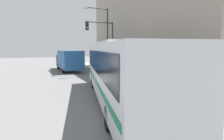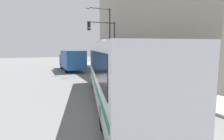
% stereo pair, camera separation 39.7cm
% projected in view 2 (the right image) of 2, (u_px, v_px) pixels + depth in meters
% --- Properties ---
extents(ground_plane, '(120.00, 120.00, 0.00)m').
position_uv_depth(ground_plane, '(117.00, 122.00, 7.36)').
color(ground_plane, slate).
extents(sidewalk, '(3.05, 70.00, 0.14)m').
position_uv_depth(sidewalk, '(99.00, 68.00, 27.96)').
color(sidewalk, gray).
rests_on(sidewalk, ground_plane).
extents(building_facade, '(6.00, 22.95, 12.88)m').
position_uv_depth(building_facade, '(152.00, 22.00, 22.06)').
color(building_facade, '#9E9384').
rests_on(building_facade, ground_plane).
extents(city_bus, '(5.42, 12.60, 3.42)m').
position_uv_depth(city_bus, '(116.00, 68.00, 9.94)').
color(city_bus, silver).
rests_on(city_bus, ground_plane).
extents(delivery_truck, '(2.46, 8.05, 2.81)m').
position_uv_depth(delivery_truck, '(72.00, 60.00, 24.41)').
color(delivery_truck, '#265999').
rests_on(delivery_truck, ground_plane).
extents(fire_hydrant, '(0.21, 0.29, 0.66)m').
position_uv_depth(fire_hydrant, '(158.00, 84.00, 12.77)').
color(fire_hydrant, gold).
rests_on(fire_hydrant, sidewalk).
extents(traffic_light_pole, '(3.28, 0.35, 5.95)m').
position_uv_depth(traffic_light_pole, '(106.00, 39.00, 19.59)').
color(traffic_light_pole, '#2D2D2D').
rests_on(traffic_light_pole, sidewalk).
extents(parking_meter, '(0.14, 0.14, 1.21)m').
position_uv_depth(parking_meter, '(132.00, 71.00, 16.29)').
color(parking_meter, '#2D2D2D').
rests_on(parking_meter, sidewalk).
extents(street_lamp, '(3.10, 0.28, 7.76)m').
position_uv_depth(street_lamp, '(107.00, 35.00, 21.34)').
color(street_lamp, '#2D2D2D').
rests_on(street_lamp, sidewalk).
extents(pedestrian_near_corner, '(0.34, 0.34, 1.58)m').
position_uv_depth(pedestrian_near_corner, '(116.00, 66.00, 21.46)').
color(pedestrian_near_corner, '#23283D').
rests_on(pedestrian_near_corner, sidewalk).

